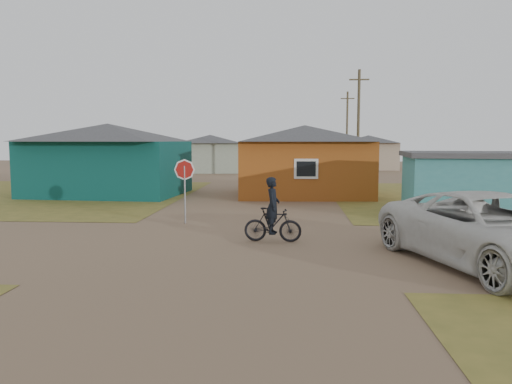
% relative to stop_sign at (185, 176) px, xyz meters
% --- Properties ---
extents(ground, '(120.00, 120.00, 0.00)m').
position_rel_stop_sign_xyz_m(ground, '(2.16, -4.10, -1.76)').
color(ground, '#7B5F47').
extents(grass_nw, '(20.00, 18.00, 0.00)m').
position_rel_stop_sign_xyz_m(grass_nw, '(-11.84, 8.90, -1.75)').
color(grass_nw, olive).
rests_on(grass_nw, ground).
extents(house_teal, '(8.93, 7.08, 4.00)m').
position_rel_stop_sign_xyz_m(house_teal, '(-6.34, 9.40, 0.30)').
color(house_teal, '#0B3C39').
rests_on(house_teal, ground).
extents(house_yellow, '(7.72, 6.76, 3.90)m').
position_rel_stop_sign_xyz_m(house_yellow, '(4.66, 9.90, 0.25)').
color(house_yellow, '#994C17').
rests_on(house_yellow, ground).
extents(shed_turquoise, '(6.71, 4.93, 2.60)m').
position_rel_stop_sign_xyz_m(shed_turquoise, '(11.66, 2.40, -0.44)').
color(shed_turquoise, teal).
rests_on(shed_turquoise, ground).
extents(house_pale_west, '(7.04, 6.15, 3.60)m').
position_rel_stop_sign_xyz_m(house_pale_west, '(-3.84, 29.90, 0.10)').
color(house_pale_west, gray).
rests_on(house_pale_west, ground).
extents(house_beige_east, '(6.95, 6.05, 3.60)m').
position_rel_stop_sign_xyz_m(house_beige_east, '(12.16, 35.90, 0.10)').
color(house_beige_east, tan).
rests_on(house_beige_east, ground).
extents(house_pale_north, '(6.28, 5.81, 3.40)m').
position_rel_stop_sign_xyz_m(house_pale_north, '(-11.84, 41.90, -0.00)').
color(house_pale_north, gray).
rests_on(house_pale_north, ground).
extents(utility_pole_near, '(1.40, 0.20, 8.00)m').
position_rel_stop_sign_xyz_m(utility_pole_near, '(8.66, 17.90, 2.38)').
color(utility_pole_near, brown).
rests_on(utility_pole_near, ground).
extents(utility_pole_far, '(1.40, 0.20, 8.00)m').
position_rel_stop_sign_xyz_m(utility_pole_far, '(9.66, 33.90, 2.38)').
color(utility_pole_far, brown).
rests_on(utility_pole_far, ground).
extents(stop_sign, '(0.72, 0.36, 2.38)m').
position_rel_stop_sign_xyz_m(stop_sign, '(0.00, 0.00, 0.00)').
color(stop_sign, gray).
rests_on(stop_sign, ground).
extents(cyclist, '(1.77, 0.65, 1.97)m').
position_rel_stop_sign_xyz_m(cyclist, '(3.35, -3.15, -1.04)').
color(cyclist, black).
rests_on(cyclist, ground).
extents(vehicle, '(4.83, 7.09, 1.80)m').
position_rel_stop_sign_xyz_m(vehicle, '(8.71, -5.89, -0.86)').
color(vehicle, silver).
rests_on(vehicle, ground).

